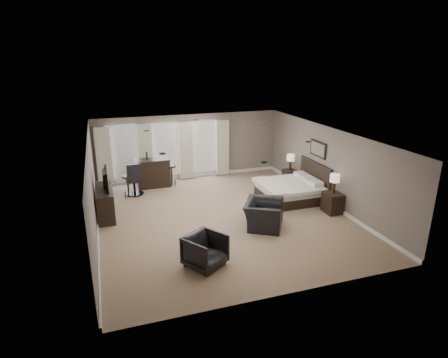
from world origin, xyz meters
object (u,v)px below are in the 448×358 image
object	(u,v)px
bed	(287,183)
bar_stool_left	(128,186)
dresser	(105,203)
bar_stool_right	(172,175)
armchair_far	(205,249)
lamp_far	(290,162)
armchair_near	(264,210)
nightstand_far	(290,177)
tv	(103,187)
bar_counter	(153,173)
desk_chair	(134,179)
lamp_near	(334,184)
nightstand_near	(332,203)

from	to	relation	value
bed	bar_stool_left	world-z (taller)	bed
dresser	bar_stool_right	size ratio (longest dim) A/B	1.95
armchair_far	lamp_far	bearing A→B (deg)	11.17
armchair_far	dresser	bearing A→B (deg)	86.39
armchair_near	nightstand_far	bearing A→B (deg)	-7.19
dresser	armchair_far	size ratio (longest dim) A/B	1.82
dresser	armchair_near	distance (m)	4.93
dresser	tv	size ratio (longest dim) A/B	1.46
bed	bar_counter	xyz separation A→B (m)	(-4.19, 2.89, -0.09)
armchair_far	bar_stool_right	bearing A→B (deg)	53.16
tv	bar_stool_left	xyz separation A→B (m)	(0.82, 1.54, -0.60)
armchair_near	desk_chair	xyz separation A→B (m)	(-3.35, 3.93, 0.08)
dresser	armchair_near	size ratio (longest dim) A/B	1.31
nightstand_far	lamp_near	xyz separation A→B (m)	(0.00, -2.90, 0.68)
nightstand_near	lamp_far	size ratio (longest dim) A/B	1.05
bar_stool_left	bar_stool_right	xyz separation A→B (m)	(1.70, 0.73, 0.01)
nightstand_near	dresser	bearing A→B (deg)	164.06
lamp_near	bar_stool_right	distance (m)	6.14
lamp_near	dresser	bearing A→B (deg)	164.06
bed	lamp_near	bearing A→B (deg)	-58.46
nightstand_near	bar_counter	xyz separation A→B (m)	(-5.08, 4.34, 0.22)
bar_counter	armchair_near	bearing A→B (deg)	-60.93
lamp_far	bar_counter	distance (m)	5.29
nightstand_far	armchair_far	xyz separation A→B (m)	(-4.74, -4.70, 0.14)
tv	lamp_near	bearing A→B (deg)	-105.94
nightstand_far	lamp_far	world-z (taller)	lamp_far
nightstand_near	armchair_far	world-z (taller)	armchair_far
tv	armchair_near	bearing A→B (deg)	-116.88
bed	dresser	bearing A→B (deg)	175.01
nightstand_near	lamp_near	size ratio (longest dim) A/B	1.05
lamp_far	bar_stool_left	world-z (taller)	lamp_far
tv	bar_stool_right	size ratio (longest dim) A/B	1.34
bed	bar_counter	distance (m)	5.09
nightstand_far	dresser	world-z (taller)	dresser
nightstand_far	bar_counter	xyz separation A→B (m)	(-5.08, 1.44, 0.26)
bed	tv	distance (m)	6.06
nightstand_far	tv	bearing A→B (deg)	-172.40
lamp_near	dresser	distance (m)	7.22
lamp_near	desk_chair	world-z (taller)	lamp_near
nightstand_near	bed	bearing A→B (deg)	121.54
bed	lamp_near	size ratio (longest dim) A/B	3.17
lamp_near	lamp_far	size ratio (longest dim) A/B	1.00
lamp_near	bar_stool_right	bearing A→B (deg)	136.04
tv	bar_stool_right	distance (m)	3.44
dresser	lamp_near	bearing A→B (deg)	-15.94
nightstand_near	armchair_near	bearing A→B (deg)	-174.35
nightstand_near	nightstand_far	world-z (taller)	nightstand_near
lamp_far	tv	xyz separation A→B (m)	(-6.92, -0.92, 0.10)
lamp_far	tv	bearing A→B (deg)	-172.40
lamp_far	armchair_near	xyz separation A→B (m)	(-2.53, -3.15, -0.37)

